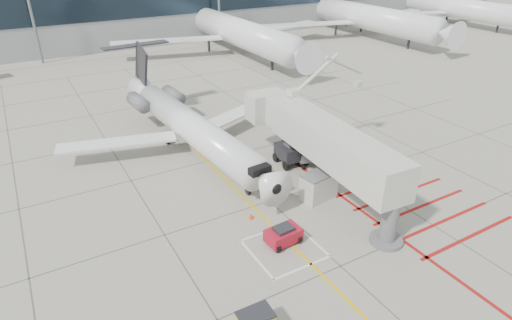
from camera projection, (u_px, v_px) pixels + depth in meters
ground_plane at (301, 230)px, 28.19m from camera, size 260.00×260.00×0.00m
regional_jet at (203, 120)px, 35.24m from camera, size 24.67×30.10×7.47m
jet_bridge at (333, 152)px, 30.31m from camera, size 9.60×18.52×7.22m
pushback_tug at (283, 234)px, 26.76m from camera, size 2.26×1.49×1.27m
baggage_cart at (311, 158)px, 35.87m from camera, size 2.42×1.85×1.36m
ground_power_unit at (319, 186)px, 31.20m from camera, size 2.78×1.86×2.05m
cone_nose at (251, 216)px, 29.24m from camera, size 0.33×0.33×0.46m
cone_side at (278, 187)px, 32.54m from camera, size 0.36×0.36×0.49m
bg_aircraft_c at (231, 12)px, 68.59m from camera, size 38.34×42.60×12.78m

